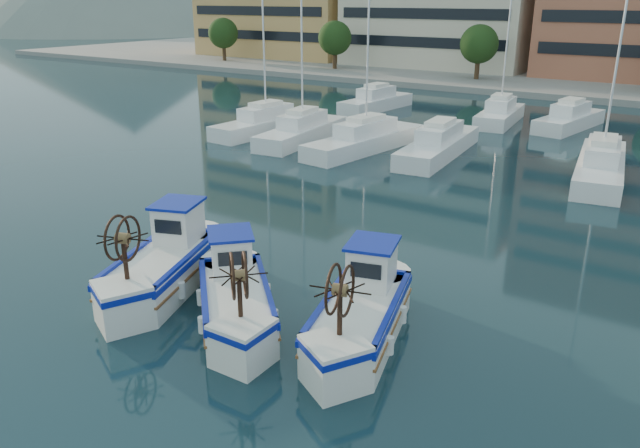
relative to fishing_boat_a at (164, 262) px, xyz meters
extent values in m
plane|color=#17303C|center=(4.22, -0.55, -0.89)|extent=(300.00, 300.00, 0.00)
cube|color=gray|center=(4.22, 66.45, -0.59)|extent=(180.00, 40.00, 0.60)
cylinder|color=#3F2B19|center=(-45.78, 52.95, 0.61)|extent=(0.50, 0.50, 3.00)
sphere|color=#234318|center=(-45.78, 52.95, 3.31)|extent=(4.00, 4.00, 4.00)
cylinder|color=#3F2B19|center=(-27.78, 52.95, 0.61)|extent=(0.50, 0.50, 3.00)
sphere|color=#234318|center=(-27.78, 52.95, 3.31)|extent=(4.00, 4.00, 4.00)
cylinder|color=#3F2B19|center=(-9.78, 52.95, 0.61)|extent=(0.50, 0.50, 3.00)
sphere|color=#234318|center=(-9.78, 52.95, 3.31)|extent=(4.00, 4.00, 4.00)
cone|color=slate|center=(-135.78, 109.45, -0.89)|extent=(180.00, 180.00, 60.00)
cube|color=white|center=(-12.72, 20.99, -0.39)|extent=(2.66, 9.24, 1.00)
cylinder|color=silver|center=(-12.72, 20.99, 5.11)|extent=(0.12, 0.12, 11.00)
cube|color=white|center=(-9.06, 20.23, -0.39)|extent=(3.22, 9.18, 1.00)
cylinder|color=silver|center=(-9.06, 20.23, 5.11)|extent=(0.12, 0.12, 11.00)
cube|color=white|center=(-4.34, 20.27, -0.39)|extent=(3.34, 10.01, 1.00)
cylinder|color=silver|center=(-4.34, 20.27, 5.11)|extent=(0.12, 0.12, 11.00)
cube|color=white|center=(-0.06, 21.56, -0.39)|extent=(3.23, 9.96, 1.00)
cube|color=white|center=(8.88, 21.90, -0.39)|extent=(3.73, 10.24, 1.00)
cylinder|color=silver|center=(8.88, 21.90, 5.11)|extent=(0.12, 0.12, 11.00)
cube|color=white|center=(-11.01, 33.42, -0.39)|extent=(2.86, 8.15, 1.00)
cube|color=white|center=(-0.46, 33.41, -0.39)|extent=(3.09, 7.83, 1.00)
cylinder|color=silver|center=(-0.46, 33.41, 5.11)|extent=(0.12, 0.12, 11.00)
cube|color=white|center=(4.34, 34.21, -0.39)|extent=(3.34, 8.03, 1.00)
cube|color=white|center=(0.06, -0.15, -0.29)|extent=(3.60, 5.20, 1.20)
cube|color=#0B1B93|center=(0.06, -0.15, 0.16)|extent=(3.71, 5.35, 0.18)
cube|color=blue|center=(0.06, -0.15, 0.09)|extent=(3.01, 4.59, 0.07)
cube|color=white|center=(-0.42, 1.13, 0.93)|extent=(1.69, 1.83, 1.25)
cube|color=#0B1B93|center=(-0.42, 1.13, 1.62)|extent=(1.91, 2.05, 0.09)
cylinder|color=#331E14|center=(0.78, -2.07, 0.97)|extent=(0.14, 0.14, 1.32)
cylinder|color=brown|center=(0.78, -2.07, 1.67)|extent=(0.45, 0.43, 0.32)
torus|color=#331E14|center=(0.62, -2.13, 1.67)|extent=(0.54, 1.27, 1.33)
torus|color=#331E14|center=(0.94, -2.01, 1.67)|extent=(0.54, 1.27, 1.33)
cube|color=white|center=(3.46, -0.48, -0.34)|extent=(4.49, 4.43, 1.10)
cube|color=#0B1B93|center=(3.46, -0.48, 0.08)|extent=(4.62, 4.56, 0.17)
cube|color=blue|center=(3.46, -0.48, 0.02)|extent=(3.88, 3.82, 0.06)
cube|color=white|center=(2.56, 0.40, 0.79)|extent=(1.79, 1.78, 1.16)
cube|color=#0B1B93|center=(2.56, 0.40, 1.42)|extent=(2.01, 2.00, 0.08)
cylinder|color=#331E14|center=(4.82, -1.79, 0.82)|extent=(0.13, 0.13, 1.22)
cylinder|color=brown|center=(4.82, -1.79, 1.47)|extent=(0.45, 0.45, 0.29)
torus|color=#331E14|center=(4.71, -1.91, 1.47)|extent=(0.93, 0.91, 1.23)
torus|color=#331E14|center=(4.93, -1.68, 1.47)|extent=(0.93, 0.91, 1.23)
cube|color=white|center=(6.91, 0.69, -0.32)|extent=(3.13, 4.92, 1.14)
cube|color=#0B1B93|center=(6.91, 0.69, 0.11)|extent=(3.23, 5.06, 0.17)
cube|color=blue|center=(6.91, 0.69, 0.04)|extent=(2.59, 4.36, 0.07)
cube|color=white|center=(6.55, 1.94, 0.85)|extent=(1.54, 1.68, 1.19)
cube|color=#0B1B93|center=(6.55, 1.94, 1.50)|extent=(1.74, 1.89, 0.09)
cylinder|color=#331E14|center=(7.45, -1.19, 0.88)|extent=(0.13, 0.13, 1.26)
cylinder|color=brown|center=(7.45, -1.19, 1.55)|extent=(0.42, 0.39, 0.30)
torus|color=#331E14|center=(7.29, -1.23, 1.55)|extent=(0.42, 1.24, 1.27)
torus|color=#331E14|center=(7.61, -1.15, 1.55)|extent=(0.42, 1.24, 1.27)
camera|label=1|loc=(14.50, -12.40, 8.06)|focal=35.00mm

